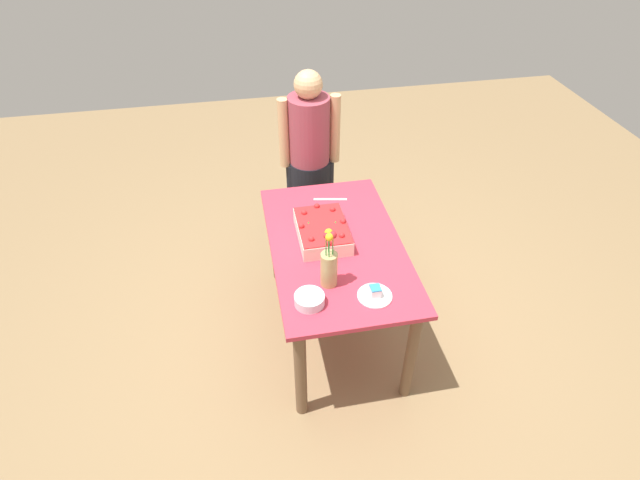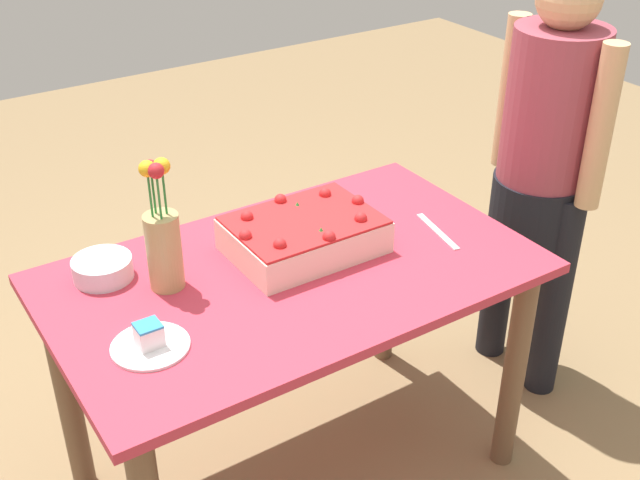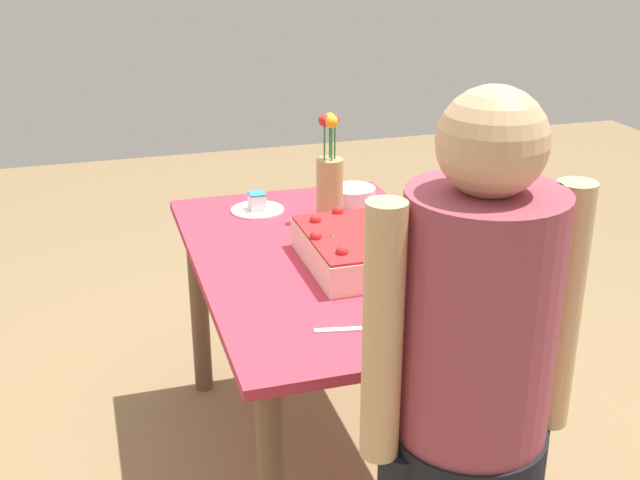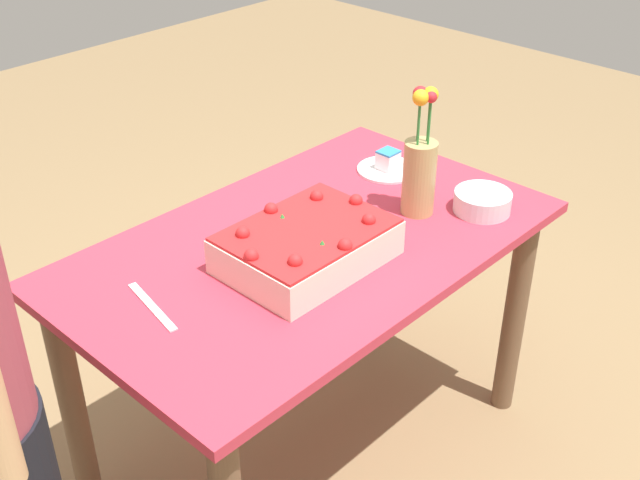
# 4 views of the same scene
# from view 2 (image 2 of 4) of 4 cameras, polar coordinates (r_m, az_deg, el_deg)

# --- Properties ---
(ground_plane) EXTENTS (8.00, 8.00, 0.00)m
(ground_plane) POSITION_cam_2_polar(r_m,az_deg,el_deg) (2.72, -1.67, -15.99)
(ground_plane) COLOR olive
(dining_table) EXTENTS (1.34, 0.80, 0.77)m
(dining_table) POSITION_cam_2_polar(r_m,az_deg,el_deg) (2.30, -1.90, -4.94)
(dining_table) COLOR #C13145
(dining_table) RESTS_ON ground_plane
(sheet_cake) EXTENTS (0.42, 0.30, 0.12)m
(sheet_cake) POSITION_cam_2_polar(r_m,az_deg,el_deg) (2.28, -1.15, 0.42)
(sheet_cake) COLOR #F8DCC7
(sheet_cake) RESTS_ON dining_table
(serving_plate_with_slice) EXTENTS (0.19, 0.19, 0.07)m
(serving_plate_with_slice) POSITION_cam_2_polar(r_m,az_deg,el_deg) (1.96, -12.01, -7.07)
(serving_plate_with_slice) COLOR white
(serving_plate_with_slice) RESTS_ON dining_table
(cake_knife) EXTENTS (0.06, 0.23, 0.00)m
(cake_knife) POSITION_cam_2_polar(r_m,az_deg,el_deg) (2.42, 8.36, 0.62)
(cake_knife) COLOR silver
(cake_knife) RESTS_ON dining_table
(flower_vase) EXTENTS (0.09, 0.09, 0.37)m
(flower_vase) POSITION_cam_2_polar(r_m,az_deg,el_deg) (2.12, -11.10, -0.09)
(flower_vase) COLOR tan
(flower_vase) RESTS_ON dining_table
(fruit_bowl) EXTENTS (0.16, 0.16, 0.06)m
(fruit_bowl) POSITION_cam_2_polar(r_m,az_deg,el_deg) (2.25, -15.20, -1.97)
(fruit_bowl) COLOR silver
(fruit_bowl) RESTS_ON dining_table
(person_standing) EXTENTS (0.31, 0.45, 1.49)m
(person_standing) POSITION_cam_2_polar(r_m,az_deg,el_deg) (2.74, 15.69, 5.31)
(person_standing) COLOR black
(person_standing) RESTS_ON ground_plane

